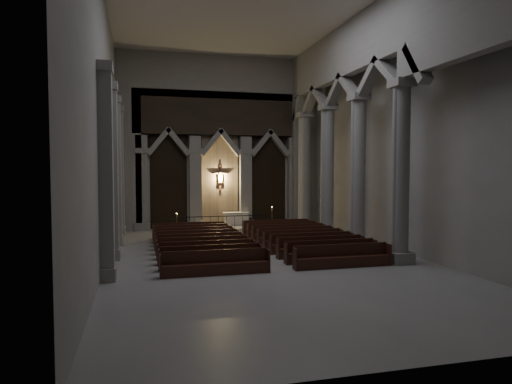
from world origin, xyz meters
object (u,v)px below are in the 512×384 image
Objects in this scene: altar_rail at (227,221)px; candle_stand_left at (177,227)px; candle_stand_right at (272,223)px; pews at (253,244)px; altar at (236,219)px; worshipper at (251,226)px.

candle_stand_left is at bearing 170.08° from altar_rail.
pews is (-3.20, -7.46, -0.11)m from candle_stand_right.
candle_stand_right is (2.19, -1.62, -0.19)m from altar.
candle_stand_right is at bearing 4.61° from altar_rail.
pews is at bearing -90.00° from altar_rail.
altar is 2.14m from altar_rail.
candle_stand_right reaches higher than altar.
worshipper reaches higher than pews.
candle_stand_left is 0.78× the size of candle_stand_right.
altar_rail is at bearing -9.92° from candle_stand_left.
candle_stand_right is at bearing -36.55° from altar.
altar_rail is at bearing 90.00° from pews.
candle_stand_right is at bearing 29.81° from worshipper.
candle_stand_right reaches higher than pews.
worshipper is at bearing -85.94° from altar.
candle_stand_left is 0.12× the size of pews.
candle_stand_left reaches higher than pews.
altar reaches higher than pews.
candle_stand_right is (3.20, 0.26, -0.29)m from altar_rail.
pews is at bearing -113.20° from candle_stand_right.
candle_stand_right is (6.41, -0.30, 0.09)m from candle_stand_left.
candle_stand_right is 2.70m from worshipper.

